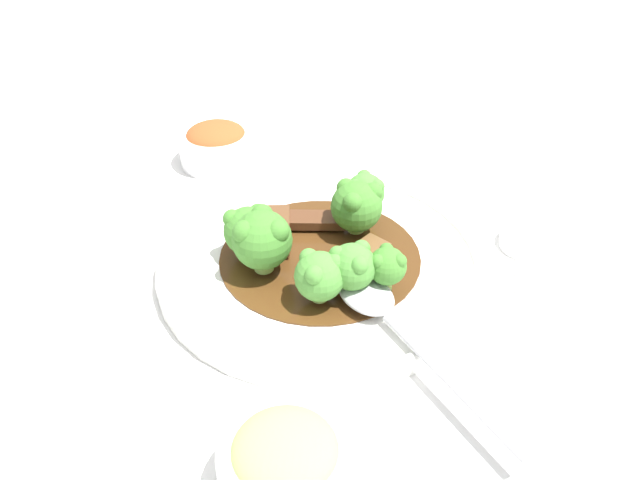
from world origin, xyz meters
TOP-DOWN VIEW (x-y plane):
  - ground_plane at (0.00, 0.00)m, footprint 4.00×4.00m
  - main_plate at (0.00, 0.00)m, footprint 0.32×0.32m
  - beef_strip_0 at (-0.03, 0.04)m, footprint 0.07×0.05m
  - beef_strip_1 at (-0.05, 0.01)m, footprint 0.06×0.08m
  - beef_strip_2 at (0.04, -0.00)m, footprint 0.04×0.08m
  - broccoli_floret_0 at (-0.03, -0.05)m, footprint 0.06×0.06m
  - broccoli_floret_1 at (0.03, -0.06)m, footprint 0.04×0.04m
  - broccoli_floret_2 at (0.05, -0.04)m, footprint 0.04×0.04m
  - broccoli_floret_3 at (0.08, -0.02)m, footprint 0.03×0.03m
  - broccoli_floret_4 at (0.01, 0.05)m, footprint 0.05×0.05m
  - broccoli_floret_5 at (-0.06, -0.03)m, footprint 0.05×0.05m
  - broccoli_floret_6 at (0.01, 0.08)m, footprint 0.04×0.04m
  - serving_spoon at (0.08, -0.05)m, footprint 0.20×0.14m
  - side_bowl_kimchi at (-0.21, 0.13)m, footprint 0.09×0.09m
  - side_bowl_appetizer at (0.09, -0.22)m, footprint 0.09×0.09m
  - sauce_dish at (0.17, 0.13)m, footprint 0.06×0.06m
  - paper_napkin at (0.23, 0.12)m, footprint 0.16×0.13m

SIDE VIEW (x-z plane):
  - ground_plane at x=0.00m, z-range 0.00..0.00m
  - paper_napkin at x=0.23m, z-range 0.00..0.01m
  - sauce_dish at x=0.17m, z-range 0.00..0.01m
  - main_plate at x=0.00m, z-range 0.00..0.02m
  - beef_strip_0 at x=-0.03m, z-range 0.02..0.03m
  - beef_strip_2 at x=0.04m, z-range 0.02..0.03m
  - beef_strip_1 at x=-0.05m, z-range 0.02..0.03m
  - serving_spoon at x=0.08m, z-range 0.02..0.03m
  - side_bowl_kimchi at x=-0.21m, z-range 0.00..0.05m
  - side_bowl_appetizer at x=0.09m, z-range 0.00..0.05m
  - broccoli_floret_1 at x=0.03m, z-range 0.02..0.07m
  - broccoli_floret_5 at x=-0.06m, z-range 0.02..0.07m
  - broccoli_floret_3 at x=0.08m, z-range 0.02..0.07m
  - broccoli_floret_2 at x=0.05m, z-range 0.02..0.07m
  - broccoli_floret_4 at x=0.01m, z-range 0.02..0.08m
  - broccoli_floret_6 at x=0.01m, z-range 0.02..0.07m
  - broccoli_floret_0 at x=-0.03m, z-range 0.02..0.09m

